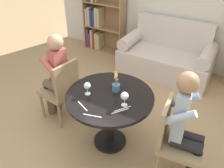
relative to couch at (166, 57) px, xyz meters
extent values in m
plane|color=tan|center=(0.00, -1.97, -0.31)|extent=(16.00, 16.00, 0.00)
cylinder|color=black|center=(0.00, -1.97, 0.39)|extent=(0.97, 0.97, 0.03)
cylinder|color=black|center=(0.00, -1.97, 0.05)|extent=(0.09, 0.09, 0.66)
cylinder|color=black|center=(0.00, -1.97, -0.30)|extent=(0.40, 0.40, 0.03)
cube|color=beige|center=(0.00, -0.05, -0.10)|extent=(1.58, 0.80, 0.42)
cube|color=beige|center=(0.00, 0.27, 0.36)|extent=(1.36, 0.16, 0.50)
cylinder|color=beige|center=(-0.68, -0.05, 0.22)|extent=(0.22, 0.72, 0.22)
cylinder|color=beige|center=(0.68, -0.05, 0.22)|extent=(0.22, 0.72, 0.22)
cube|color=#93704C|center=(-1.44, 0.37, 0.44)|extent=(0.87, 0.02, 1.51)
cube|color=#93704C|center=(-1.87, 0.24, 0.44)|extent=(0.02, 0.28, 1.51)
cube|color=#93704C|center=(-1.02, 0.24, 0.44)|extent=(0.02, 0.28, 1.51)
cube|color=#93704C|center=(-1.44, 0.24, -0.30)|extent=(0.83, 0.28, 0.02)
cube|color=#93704C|center=(-1.44, 0.24, 0.19)|extent=(0.83, 0.28, 0.02)
cube|color=#93704C|center=(-1.44, 0.24, 0.69)|extent=(0.83, 0.28, 0.02)
cube|color=#602D5B|center=(-1.82, 0.23, -0.08)|extent=(0.05, 0.23, 0.41)
cube|color=#602D5B|center=(-1.77, 0.23, -0.13)|extent=(0.04, 0.23, 0.33)
cube|color=tan|center=(-1.71, 0.23, -0.09)|extent=(0.05, 0.23, 0.40)
cube|color=maroon|center=(-1.66, 0.23, -0.13)|extent=(0.04, 0.23, 0.32)
cube|color=tan|center=(-1.60, 0.23, -0.11)|extent=(0.05, 0.23, 0.36)
cube|color=tan|center=(-1.55, 0.23, -0.12)|extent=(0.05, 0.23, 0.33)
cube|color=tan|center=(-1.81, 0.23, 0.38)|extent=(0.05, 0.23, 0.34)
cube|color=tan|center=(-1.75, 0.23, 0.39)|extent=(0.05, 0.23, 0.38)
cube|color=navy|center=(-1.70, 0.23, 0.37)|extent=(0.05, 0.23, 0.34)
cube|color=navy|center=(-1.64, 0.23, 0.37)|extent=(0.05, 0.23, 0.33)
cube|color=tan|center=(-1.58, 0.23, 0.40)|extent=(0.05, 0.23, 0.39)
cube|color=tan|center=(-1.53, 0.23, 0.40)|extent=(0.05, 0.23, 0.38)
cylinder|color=#937A56|center=(-0.99, -1.69, -0.11)|extent=(0.04, 0.04, 0.40)
cylinder|color=#937A56|center=(-1.04, -2.04, -0.11)|extent=(0.04, 0.04, 0.40)
cylinder|color=#937A56|center=(-0.64, -1.73, -0.11)|extent=(0.04, 0.04, 0.40)
cylinder|color=#937A56|center=(-0.69, -2.09, -0.11)|extent=(0.04, 0.04, 0.40)
cube|color=#937A56|center=(-0.84, -1.89, 0.11)|extent=(0.47, 0.47, 0.05)
cube|color=#937A56|center=(-0.65, -1.91, 0.36)|extent=(0.09, 0.38, 0.45)
cylinder|color=#937A56|center=(1.00, -1.79, -0.11)|extent=(0.04, 0.04, 0.40)
cylinder|color=#937A56|center=(0.68, -2.19, -0.11)|extent=(0.04, 0.04, 0.40)
cylinder|color=#937A56|center=(0.64, -1.83, -0.11)|extent=(0.04, 0.04, 0.40)
cube|color=#937A56|center=(0.84, -1.99, 0.11)|extent=(0.47, 0.47, 0.05)
cube|color=#937A56|center=(0.65, -2.01, 0.36)|extent=(0.08, 0.38, 0.45)
cylinder|color=brown|center=(-0.99, -1.80, -0.09)|extent=(0.11, 0.11, 0.45)
cylinder|color=brown|center=(-1.01, -1.91, -0.09)|extent=(0.11, 0.11, 0.45)
cylinder|color=brown|center=(-0.88, -1.82, 0.19)|extent=(0.31, 0.15, 0.11)
cylinder|color=brown|center=(-0.90, -1.93, 0.19)|extent=(0.31, 0.15, 0.11)
cube|color=#B2514C|center=(-0.78, -1.89, 0.46)|extent=(0.15, 0.21, 0.54)
cylinder|color=#B2514C|center=(-0.76, -1.75, 0.55)|extent=(0.29, 0.11, 0.23)
cylinder|color=#B2514C|center=(-0.80, -2.02, 0.55)|extent=(0.29, 0.11, 0.23)
sphere|color=tan|center=(-0.78, -1.89, 0.83)|extent=(0.19, 0.19, 0.19)
cylinder|color=black|center=(1.01, -2.02, -0.09)|extent=(0.11, 0.11, 0.45)
cylinder|color=black|center=(0.99, -1.91, -0.09)|extent=(0.11, 0.11, 0.45)
cylinder|color=black|center=(0.90, -2.03, 0.19)|extent=(0.31, 0.14, 0.11)
cylinder|color=black|center=(0.88, -1.92, 0.19)|extent=(0.31, 0.14, 0.11)
cube|color=#93A3B2|center=(0.78, -1.99, 0.47)|extent=(0.14, 0.21, 0.56)
cylinder|color=#93A3B2|center=(0.80, -2.12, 0.56)|extent=(0.29, 0.10, 0.23)
cylinder|color=#93A3B2|center=(0.77, -1.85, 0.56)|extent=(0.29, 0.10, 0.23)
sphere|color=#936B4C|center=(0.78, -1.99, 0.85)|extent=(0.19, 0.19, 0.19)
cylinder|color=white|center=(-0.22, -2.07, 0.41)|extent=(0.06, 0.06, 0.00)
cylinder|color=white|center=(-0.22, -2.07, 0.45)|extent=(0.01, 0.01, 0.07)
sphere|color=white|center=(-0.22, -2.07, 0.52)|extent=(0.08, 0.08, 0.08)
sphere|color=#E58E75|center=(-0.22, -2.07, 0.51)|extent=(0.05, 0.05, 0.05)
cylinder|color=white|center=(0.22, -2.04, 0.41)|extent=(0.06, 0.06, 0.00)
cylinder|color=white|center=(0.22, -2.04, 0.45)|extent=(0.01, 0.01, 0.08)
sphere|color=white|center=(0.22, -2.04, 0.53)|extent=(0.08, 0.08, 0.08)
sphere|color=#E58E75|center=(0.22, -2.04, 0.52)|extent=(0.06, 0.06, 0.06)
cylinder|color=slate|center=(0.01, -1.86, 0.45)|extent=(0.09, 0.09, 0.08)
cylinder|color=#4C7A42|center=(0.00, -1.85, 0.56)|extent=(0.01, 0.00, 0.14)
sphere|color=#E07F4C|center=(0.00, -1.85, 0.63)|extent=(0.04, 0.04, 0.04)
cylinder|color=#4C7A42|center=(0.01, -1.85, 0.55)|extent=(0.01, 0.01, 0.12)
sphere|color=#EACC4C|center=(0.01, -1.85, 0.62)|extent=(0.04, 0.04, 0.04)
cylinder|color=#4C7A42|center=(0.03, -1.87, 0.53)|extent=(0.00, 0.01, 0.07)
sphere|color=#9E70B2|center=(0.03, -1.87, 0.56)|extent=(0.04, 0.04, 0.04)
cylinder|color=#4C7A42|center=(0.02, -1.88, 0.54)|extent=(0.00, 0.01, 0.10)
sphere|color=#E07F4C|center=(0.02, -1.88, 0.59)|extent=(0.04, 0.04, 0.04)
cylinder|color=#4C7A42|center=(0.01, -1.85, 0.55)|extent=(0.00, 0.01, 0.11)
sphere|color=#EACC4C|center=(0.01, -1.85, 0.60)|extent=(0.04, 0.04, 0.04)
cube|color=silver|center=(0.02, -2.34, 0.41)|extent=(0.19, 0.06, 0.00)
cube|color=silver|center=(0.23, -2.10, 0.41)|extent=(0.11, 0.17, 0.00)
cube|color=silver|center=(0.22, -2.14, 0.41)|extent=(0.12, 0.16, 0.00)
cube|color=silver|center=(-0.15, -2.27, 0.41)|extent=(0.18, 0.09, 0.00)
camera|label=1|loc=(1.07, -3.75, 1.95)|focal=38.00mm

